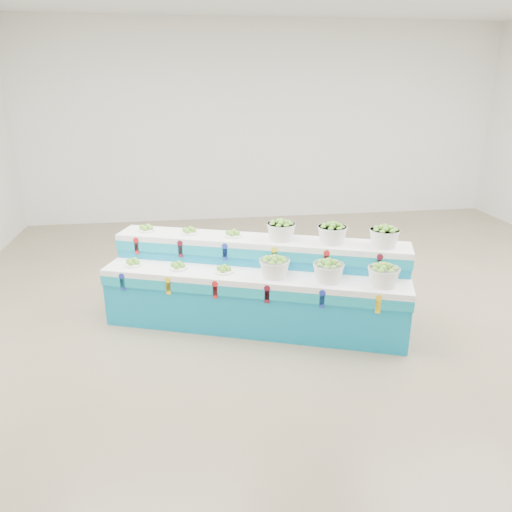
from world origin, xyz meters
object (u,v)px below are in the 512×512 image
display_stand (256,284)px  plate_upper_mid (189,230)px  basket_upper_right (384,236)px  basket_lower_left (274,266)px

display_stand → plate_upper_mid: 1.08m
plate_upper_mid → basket_upper_right: size_ratio=0.65×
display_stand → plate_upper_mid: (-0.76, 0.52, 0.56)m
basket_lower_left → plate_upper_mid: size_ratio=1.53×
basket_lower_left → basket_upper_right: bearing=0.0°
display_stand → basket_lower_left: (0.17, -0.30, 0.33)m
display_stand → plate_upper_mid: bearing=166.1°
display_stand → plate_upper_mid: plate_upper_mid is taller
basket_lower_left → basket_upper_right: (1.27, 0.00, 0.30)m
basket_lower_left → basket_upper_right: size_ratio=1.00×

